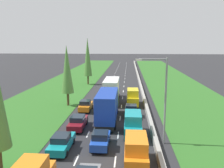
% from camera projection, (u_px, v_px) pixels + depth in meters
% --- Properties ---
extents(ground_plane, '(300.00, 300.00, 0.00)m').
position_uv_depth(ground_plane, '(118.00, 80.00, 64.87)').
color(ground_plane, '#28282B').
rests_on(ground_plane, ground).
extents(grass_verge_left, '(14.00, 140.00, 0.04)m').
position_uv_depth(grass_verge_left, '(74.00, 80.00, 65.77)').
color(grass_verge_left, '#2D6623').
rests_on(grass_verge_left, ground).
extents(grass_verge_right, '(14.00, 140.00, 0.04)m').
position_uv_depth(grass_verge_right, '(170.00, 81.00, 63.85)').
color(grass_verge_right, '#2D6623').
rests_on(grass_verge_right, ground).
extents(median_barrier, '(0.44, 120.00, 0.85)m').
position_uv_depth(median_barrier, '(139.00, 79.00, 64.39)').
color(median_barrier, '#9E9B93').
rests_on(median_barrier, ground).
extents(lane_markings, '(3.64, 116.00, 0.01)m').
position_uv_depth(lane_markings, '(118.00, 80.00, 64.87)').
color(lane_markings, white).
rests_on(lane_markings, ground).
extents(blue_hatchback_centre_lane, '(1.74, 3.90, 1.72)m').
position_uv_depth(blue_hatchback_centre_lane, '(101.00, 140.00, 23.24)').
color(blue_hatchback_centre_lane, '#1E47B7').
rests_on(blue_hatchback_centre_lane, ground).
extents(blue_box_truck_centre_lane, '(2.46, 9.40, 4.18)m').
position_uv_depth(blue_box_truck_centre_lane, '(108.00, 106.00, 30.76)').
color(blue_box_truck_centre_lane, black).
rests_on(blue_box_truck_centre_lane, ground).
extents(teal_sedan_left_lane, '(1.82, 4.50, 1.64)m').
position_uv_depth(teal_sedan_left_lane, '(62.00, 142.00, 22.64)').
color(teal_sedan_left_lane, teal).
rests_on(teal_sedan_left_lane, ground).
extents(maroon_sedan_left_lane, '(1.82, 4.50, 1.64)m').
position_uv_depth(maroon_sedan_left_lane, '(78.00, 122.00, 28.43)').
color(maroon_sedan_left_lane, maroon).
rests_on(maroon_sedan_left_lane, ground).
extents(orange_van_right_lane, '(1.96, 4.90, 2.82)m').
position_uv_depth(orange_van_right_lane, '(136.00, 152.00, 19.48)').
color(orange_van_right_lane, orange).
rests_on(orange_van_right_lane, ground).
extents(teal_van_right_lane, '(1.96, 4.90, 2.82)m').
position_uv_depth(teal_van_right_lane, '(133.00, 124.00, 25.91)').
color(teal_van_right_lane, teal).
rests_on(teal_van_right_lane, ground).
extents(orange_hatchback_left_lane, '(1.74, 3.90, 1.72)m').
position_uv_depth(orange_hatchback_left_lane, '(86.00, 106.00, 35.70)').
color(orange_hatchback_left_lane, orange).
rests_on(orange_hatchback_left_lane, ground).
extents(grey_hatchback_right_lane, '(1.74, 3.90, 1.72)m').
position_uv_depth(grey_hatchback_right_lane, '(131.00, 110.00, 33.24)').
color(grey_hatchback_right_lane, slate).
rests_on(grey_hatchback_right_lane, ground).
extents(yellow_van_right_lane, '(1.96, 4.90, 2.82)m').
position_uv_depth(yellow_van_right_lane, '(133.00, 97.00, 38.75)').
color(yellow_van_right_lane, yellow).
rests_on(yellow_van_right_lane, ground).
extents(white_box_truck_centre_lane, '(2.46, 9.40, 4.18)m').
position_uv_depth(white_box_truck_centre_lane, '(112.00, 90.00, 41.19)').
color(white_box_truck_centre_lane, black).
rests_on(white_box_truck_centre_lane, ground).
extents(poplar_tree_second, '(2.05, 2.05, 10.08)m').
position_uv_depth(poplar_tree_second, '(67.00, 69.00, 37.86)').
color(poplar_tree_second, '#4C3823').
rests_on(poplar_tree_second, ground).
extents(poplar_tree_third, '(2.09, 2.09, 11.64)m').
position_uv_depth(poplar_tree_third, '(88.00, 57.00, 57.17)').
color(poplar_tree_third, '#4C3823').
rests_on(poplar_tree_third, ground).
extents(street_light_mast, '(3.20, 0.28, 9.00)m').
position_uv_depth(street_light_mast, '(162.00, 95.00, 23.43)').
color(street_light_mast, gray).
rests_on(street_light_mast, ground).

